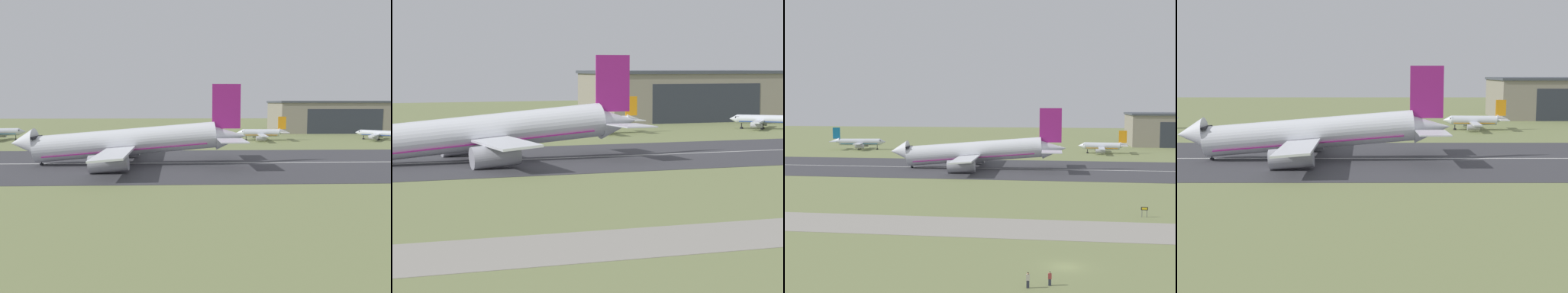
# 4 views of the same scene
# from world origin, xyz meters

# --- Properties ---
(ground_plane) EXTENTS (617.95, 617.95, 0.00)m
(ground_plane) POSITION_xyz_m (0.00, 48.92, 0.00)
(ground_plane) COLOR #7A8451
(runway_strip) EXTENTS (377.95, 48.47, 0.06)m
(runway_strip) POSITION_xyz_m (0.00, 97.85, 0.03)
(runway_strip) COLOR #3D3D42
(runway_strip) RESTS_ON ground_plane
(runway_centreline) EXTENTS (340.16, 0.70, 0.01)m
(runway_centreline) POSITION_xyz_m (0.00, 97.85, 0.07)
(runway_centreline) COLOR silver
(runway_centreline) RESTS_ON runway_strip
(hangar_building) EXTENTS (60.05, 30.90, 15.23)m
(hangar_building) POSITION_xyz_m (62.11, 196.41, 7.63)
(hangar_building) COLOR gray
(hangar_building) RESTS_ON ground_plane
(airplane_landing) EXTENTS (54.64, 44.45, 18.71)m
(airplane_landing) POSITION_xyz_m (-25.79, 96.17, 5.15)
(airplane_landing) COLOR silver
(airplane_landing) RESTS_ON ground_plane
(airplane_parked_west) EXTENTS (17.56, 18.35, 7.68)m
(airplane_parked_west) POSITION_xyz_m (62.66, 151.70, 2.52)
(airplane_parked_west) COLOR silver
(airplane_parked_west) RESTS_ON ground_plane
(airplane_parked_centre) EXTENTS (19.63, 23.39, 9.12)m
(airplane_parked_centre) POSITION_xyz_m (17.17, 152.17, 2.81)
(airplane_parked_centre) COLOR silver
(airplane_parked_centre) RESTS_ON ground_plane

